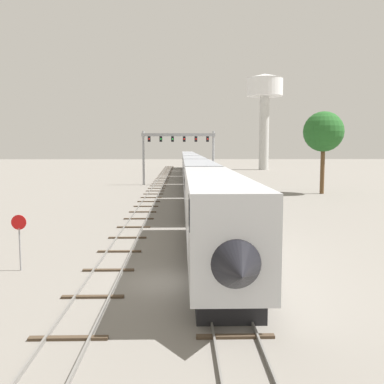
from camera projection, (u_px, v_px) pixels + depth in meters
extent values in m
plane|color=gray|center=(177.00, 283.00, 20.49)|extent=(400.00, 400.00, 0.00)
cube|color=slate|center=(187.00, 181.00, 80.17)|extent=(0.07, 200.00, 0.16)
cube|color=slate|center=(195.00, 181.00, 80.21)|extent=(0.07, 200.00, 0.16)
cube|color=#473828|center=(235.00, 336.00, 14.56)|extent=(2.60, 0.24, 0.10)
cube|color=#473828|center=(224.00, 296.00, 18.54)|extent=(2.60, 0.24, 0.10)
cube|color=#473828|center=(216.00, 269.00, 22.52)|extent=(2.60, 0.24, 0.10)
cube|color=#473828|center=(211.00, 251.00, 26.50)|extent=(2.60, 0.24, 0.10)
cube|color=#473828|center=(207.00, 237.00, 30.47)|extent=(2.60, 0.24, 0.10)
cube|color=#473828|center=(204.00, 227.00, 34.45)|extent=(2.60, 0.24, 0.10)
cube|color=#473828|center=(202.00, 218.00, 38.43)|extent=(2.60, 0.24, 0.10)
cube|color=#473828|center=(200.00, 212.00, 42.41)|extent=(2.60, 0.24, 0.10)
cube|color=#473828|center=(198.00, 206.00, 46.38)|extent=(2.60, 0.24, 0.10)
cube|color=#473828|center=(197.00, 201.00, 50.36)|extent=(2.60, 0.24, 0.10)
cube|color=#473828|center=(196.00, 197.00, 54.34)|extent=(2.60, 0.24, 0.10)
cube|color=#473828|center=(195.00, 194.00, 58.32)|extent=(2.60, 0.24, 0.10)
cube|color=#473828|center=(194.00, 191.00, 62.29)|extent=(2.60, 0.24, 0.10)
cube|color=#473828|center=(193.00, 188.00, 66.27)|extent=(2.60, 0.24, 0.10)
cube|color=#473828|center=(192.00, 186.00, 70.25)|extent=(2.60, 0.24, 0.10)
cube|color=#473828|center=(192.00, 184.00, 74.23)|extent=(2.60, 0.24, 0.10)
cube|color=#473828|center=(191.00, 182.00, 78.20)|extent=(2.60, 0.24, 0.10)
cube|color=#473828|center=(191.00, 180.00, 82.18)|extent=(2.60, 0.24, 0.10)
cube|color=#473828|center=(190.00, 179.00, 86.16)|extent=(2.60, 0.24, 0.10)
cube|color=#473828|center=(190.00, 177.00, 90.14)|extent=(2.60, 0.24, 0.10)
cube|color=#473828|center=(190.00, 176.00, 94.11)|extent=(2.60, 0.24, 0.10)
cube|color=#473828|center=(189.00, 175.00, 98.09)|extent=(2.60, 0.24, 0.10)
cube|color=#473828|center=(189.00, 174.00, 102.07)|extent=(2.60, 0.24, 0.10)
cube|color=#473828|center=(189.00, 173.00, 106.05)|extent=(2.60, 0.24, 0.10)
cube|color=#473828|center=(188.00, 172.00, 110.02)|extent=(2.60, 0.24, 0.10)
cube|color=#473828|center=(188.00, 171.00, 114.00)|extent=(2.60, 0.24, 0.10)
cube|color=#473828|center=(188.00, 170.00, 117.98)|extent=(2.60, 0.24, 0.10)
cube|color=#473828|center=(188.00, 169.00, 121.96)|extent=(2.60, 0.24, 0.10)
cube|color=#473828|center=(188.00, 168.00, 125.93)|extent=(2.60, 0.24, 0.10)
cube|color=#473828|center=(187.00, 168.00, 129.91)|extent=(2.60, 0.24, 0.10)
cube|color=#473828|center=(187.00, 167.00, 133.89)|extent=(2.60, 0.24, 0.10)
cube|color=#473828|center=(187.00, 167.00, 137.87)|extent=(2.60, 0.24, 0.10)
cube|color=#473828|center=(187.00, 166.00, 141.84)|extent=(2.60, 0.24, 0.10)
cube|color=#473828|center=(187.00, 165.00, 145.82)|extent=(2.60, 0.24, 0.10)
cube|color=#473828|center=(187.00, 165.00, 149.80)|extent=(2.60, 0.24, 0.10)
cube|color=#473828|center=(186.00, 164.00, 153.78)|extent=(2.60, 0.24, 0.10)
cube|color=#473828|center=(186.00, 164.00, 157.75)|extent=(2.60, 0.24, 0.10)
cube|color=#473828|center=(186.00, 164.00, 161.73)|extent=(2.60, 0.24, 0.10)
cube|color=#473828|center=(186.00, 163.00, 165.71)|extent=(2.60, 0.24, 0.10)
cube|color=#473828|center=(186.00, 163.00, 169.69)|extent=(2.60, 0.24, 0.10)
cube|color=#473828|center=(186.00, 162.00, 173.66)|extent=(2.60, 0.24, 0.10)
cube|color=#473828|center=(186.00, 162.00, 177.64)|extent=(2.60, 0.24, 0.10)
cube|color=slate|center=(149.00, 192.00, 60.15)|extent=(0.07, 160.00, 0.16)
cube|color=slate|center=(159.00, 192.00, 60.19)|extent=(0.07, 160.00, 0.16)
cube|color=#473828|center=(68.00, 338.00, 14.43)|extent=(2.60, 0.24, 0.10)
cube|color=#473828|center=(93.00, 297.00, 18.41)|extent=(2.60, 0.24, 0.10)
cube|color=#473828|center=(108.00, 270.00, 22.39)|extent=(2.60, 0.24, 0.10)
cube|color=#473828|center=(119.00, 251.00, 26.36)|extent=(2.60, 0.24, 0.10)
cube|color=#473828|center=(128.00, 238.00, 30.34)|extent=(2.60, 0.24, 0.10)
cube|color=#473828|center=(134.00, 227.00, 34.32)|extent=(2.60, 0.24, 0.10)
cube|color=#473828|center=(139.00, 219.00, 38.30)|extent=(2.60, 0.24, 0.10)
cube|color=#473828|center=(143.00, 212.00, 42.27)|extent=(2.60, 0.24, 0.10)
cube|color=#473828|center=(146.00, 206.00, 46.25)|extent=(2.60, 0.24, 0.10)
cube|color=#473828|center=(149.00, 202.00, 50.23)|extent=(2.60, 0.24, 0.10)
cube|color=#473828|center=(151.00, 197.00, 54.21)|extent=(2.60, 0.24, 0.10)
cube|color=#473828|center=(153.00, 194.00, 58.18)|extent=(2.60, 0.24, 0.10)
cube|color=#473828|center=(155.00, 191.00, 62.16)|extent=(2.60, 0.24, 0.10)
cube|color=#473828|center=(157.00, 188.00, 66.14)|extent=(2.60, 0.24, 0.10)
cube|color=#473828|center=(158.00, 186.00, 70.12)|extent=(2.60, 0.24, 0.10)
cube|color=#473828|center=(159.00, 184.00, 74.09)|extent=(2.60, 0.24, 0.10)
cube|color=#473828|center=(160.00, 182.00, 78.07)|extent=(2.60, 0.24, 0.10)
cube|color=#473828|center=(161.00, 180.00, 82.05)|extent=(2.60, 0.24, 0.10)
cube|color=#473828|center=(162.00, 179.00, 86.03)|extent=(2.60, 0.24, 0.10)
cube|color=#473828|center=(163.00, 177.00, 90.00)|extent=(2.60, 0.24, 0.10)
cube|color=#473828|center=(164.00, 176.00, 93.98)|extent=(2.60, 0.24, 0.10)
cube|color=#473828|center=(165.00, 175.00, 97.96)|extent=(2.60, 0.24, 0.10)
cube|color=#473828|center=(165.00, 174.00, 101.94)|extent=(2.60, 0.24, 0.10)
cube|color=#473828|center=(166.00, 173.00, 105.91)|extent=(2.60, 0.24, 0.10)
cube|color=#473828|center=(166.00, 172.00, 109.89)|extent=(2.60, 0.24, 0.10)
cube|color=#473828|center=(167.00, 171.00, 113.87)|extent=(2.60, 0.24, 0.10)
cube|color=#473828|center=(167.00, 170.00, 117.85)|extent=(2.60, 0.24, 0.10)
cube|color=#473828|center=(168.00, 169.00, 121.82)|extent=(2.60, 0.24, 0.10)
cube|color=#473828|center=(168.00, 168.00, 125.80)|extent=(2.60, 0.24, 0.10)
cube|color=#473828|center=(169.00, 168.00, 129.78)|extent=(2.60, 0.24, 0.10)
cube|color=#473828|center=(169.00, 167.00, 133.76)|extent=(2.60, 0.24, 0.10)
cube|color=#473828|center=(169.00, 167.00, 137.73)|extent=(2.60, 0.24, 0.10)
cube|color=silver|center=(214.00, 210.00, 23.74)|extent=(3.00, 19.04, 3.80)
cone|color=black|center=(237.00, 266.00, 14.11)|extent=(2.88, 2.60, 2.88)
cube|color=black|center=(232.00, 212.00, 15.35)|extent=(3.04, 1.80, 1.10)
cube|color=black|center=(214.00, 254.00, 23.98)|extent=(2.52, 17.14, 1.00)
cube|color=#9EA3AD|center=(199.00, 181.00, 43.66)|extent=(3.00, 19.04, 3.80)
cube|color=black|center=(199.00, 177.00, 43.62)|extent=(3.04, 17.52, 0.90)
cube|color=black|center=(199.00, 205.00, 43.91)|extent=(2.52, 17.14, 1.00)
cube|color=#9EA3AD|center=(194.00, 170.00, 63.59)|extent=(3.00, 19.04, 3.80)
cube|color=black|center=(194.00, 167.00, 63.55)|extent=(3.04, 17.52, 0.90)
cube|color=black|center=(194.00, 187.00, 63.84)|extent=(2.52, 17.14, 1.00)
cube|color=#9EA3AD|center=(191.00, 164.00, 83.52)|extent=(3.00, 19.04, 3.80)
cube|color=black|center=(191.00, 162.00, 83.47)|extent=(3.04, 17.52, 0.90)
cube|color=black|center=(191.00, 177.00, 83.76)|extent=(2.52, 17.14, 1.00)
cube|color=#9EA3AD|center=(189.00, 161.00, 103.44)|extent=(3.00, 19.04, 3.80)
cube|color=black|center=(189.00, 159.00, 103.40)|extent=(3.04, 17.52, 0.90)
cube|color=black|center=(189.00, 171.00, 103.69)|extent=(2.52, 17.14, 1.00)
cube|color=#9EA3AD|center=(188.00, 159.00, 123.37)|extent=(3.00, 19.04, 3.80)
cube|color=black|center=(188.00, 157.00, 123.33)|extent=(3.04, 17.52, 0.90)
cube|color=black|center=(188.00, 167.00, 123.62)|extent=(2.52, 17.14, 1.00)
cylinder|color=#999BA0|center=(143.00, 158.00, 72.25)|extent=(0.36, 0.36, 8.82)
cylinder|color=#999BA0|center=(213.00, 158.00, 72.53)|extent=(0.36, 0.36, 8.82)
cube|color=#999BA0|center=(178.00, 135.00, 72.00)|extent=(12.10, 0.36, 0.50)
cube|color=black|center=(149.00, 139.00, 72.01)|extent=(0.44, 0.32, 0.90)
sphere|color=red|center=(149.00, 139.00, 71.82)|extent=(0.28, 0.28, 0.28)
cube|color=black|center=(161.00, 139.00, 72.05)|extent=(0.44, 0.32, 0.90)
sphere|color=green|center=(161.00, 139.00, 71.86)|extent=(0.28, 0.28, 0.28)
cube|color=black|center=(173.00, 139.00, 72.10)|extent=(0.44, 0.32, 0.90)
sphere|color=green|center=(173.00, 139.00, 71.91)|extent=(0.28, 0.28, 0.28)
cube|color=black|center=(184.00, 139.00, 72.14)|extent=(0.44, 0.32, 0.90)
sphere|color=red|center=(184.00, 139.00, 71.96)|extent=(0.28, 0.28, 0.28)
cube|color=black|center=(196.00, 139.00, 72.19)|extent=(0.44, 0.32, 0.90)
sphere|color=red|center=(196.00, 139.00, 72.00)|extent=(0.28, 0.28, 0.28)
cube|color=black|center=(208.00, 139.00, 72.24)|extent=(0.44, 0.32, 0.90)
sphere|color=red|center=(208.00, 139.00, 72.05)|extent=(0.28, 0.28, 0.28)
cylinder|color=beige|center=(264.00, 133.00, 119.20)|extent=(2.60, 2.60, 19.78)
cylinder|color=white|center=(265.00, 87.00, 117.93)|extent=(9.56, 9.56, 4.68)
cone|color=white|center=(265.00, 76.00, 117.63)|extent=(9.75, 9.75, 1.20)
cylinder|color=gray|center=(20.00, 249.00, 22.38)|extent=(0.08, 0.08, 2.20)
cylinder|color=red|center=(19.00, 222.00, 22.21)|extent=(0.76, 0.03, 0.76)
cylinder|color=brown|center=(322.00, 170.00, 58.70)|extent=(0.56, 0.56, 6.41)
sphere|color=#235B23|center=(324.00, 132.00, 58.18)|extent=(5.32, 5.32, 5.32)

